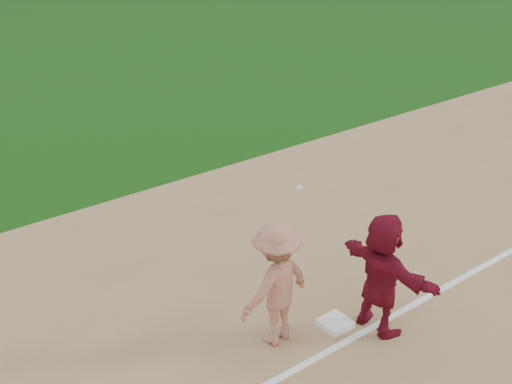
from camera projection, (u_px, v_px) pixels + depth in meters
ground at (319, 308)px, 9.31m from camera, size 160.00×160.00×0.00m
foul_line at (358, 335)px, 8.72m from camera, size 60.00×0.10×0.01m
first_base at (335, 323)px, 8.89m from camera, size 0.40×0.40×0.09m
base_runner at (382, 274)px, 8.50m from camera, size 0.52×1.62×1.75m
first_base_play at (276, 284)px, 8.29m from camera, size 1.19×0.77×2.14m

